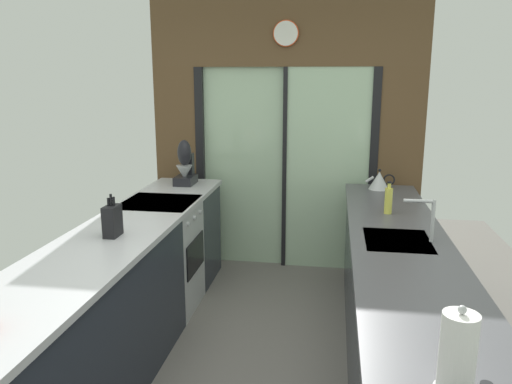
% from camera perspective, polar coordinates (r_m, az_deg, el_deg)
% --- Properties ---
extents(ground_plane, '(5.04, 7.60, 0.02)m').
position_cam_1_polar(ground_plane, '(3.70, 0.15, -18.30)').
color(ground_plane, slate).
extents(back_wall_unit, '(2.64, 0.12, 2.70)m').
position_cam_1_polar(back_wall_unit, '(4.96, 3.36, 8.48)').
color(back_wall_unit, brown).
rests_on(back_wall_unit, ground_plane).
extents(left_counter_run, '(0.62, 3.80, 0.92)m').
position_cam_1_polar(left_counter_run, '(3.33, -17.29, -13.40)').
color(left_counter_run, '#1E232D').
rests_on(left_counter_run, ground_plane).
extents(right_counter_run, '(0.62, 3.80, 0.92)m').
position_cam_1_polar(right_counter_run, '(3.20, 16.12, -14.44)').
color(right_counter_run, '#1E232D').
rests_on(right_counter_run, ground_plane).
extents(sink_faucet, '(0.19, 0.02, 0.27)m').
position_cam_1_polar(sink_faucet, '(3.23, 18.89, -2.34)').
color(sink_faucet, '#B7BABC').
rests_on(sink_faucet, right_counter_run).
extents(oven_range, '(0.60, 0.60, 0.92)m').
position_cam_1_polar(oven_range, '(4.28, -10.70, -7.14)').
color(oven_range, '#B7BABC').
rests_on(oven_range, ground_plane).
extents(knife_block, '(0.08, 0.14, 0.28)m').
position_cam_1_polar(knife_block, '(3.30, -16.00, -3.14)').
color(knife_block, black).
rests_on(knife_block, left_counter_run).
extents(stand_mixer, '(0.17, 0.27, 0.42)m').
position_cam_1_polar(stand_mixer, '(4.75, -8.03, 2.80)').
color(stand_mixer, black).
rests_on(stand_mixer, left_counter_run).
extents(kettle, '(0.26, 0.18, 0.19)m').
position_cam_1_polar(kettle, '(4.64, 13.82, 1.29)').
color(kettle, '#B7BABC').
rests_on(kettle, right_counter_run).
extents(soap_bottle_far, '(0.06, 0.06, 0.24)m').
position_cam_1_polar(soap_bottle_far, '(3.82, 14.80, -0.88)').
color(soap_bottle_far, '#D1CC4C').
rests_on(soap_bottle_far, right_counter_run).
extents(paper_towel_roll, '(0.13, 0.13, 0.30)m').
position_cam_1_polar(paper_towel_roll, '(1.79, 21.92, -16.71)').
color(paper_towel_roll, '#B7BABC').
rests_on(paper_towel_roll, right_counter_run).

